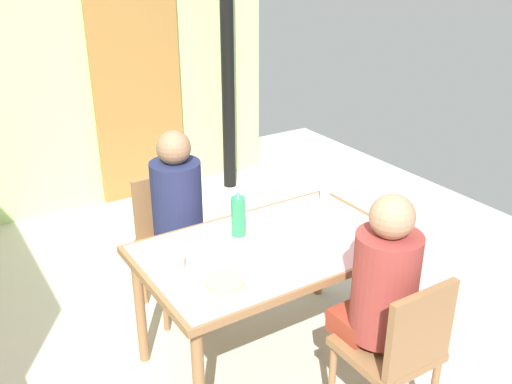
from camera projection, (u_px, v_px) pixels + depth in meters
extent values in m
plane|color=beige|center=(189.00, 368.00, 3.20)|extent=(6.46, 6.46, 0.00)
cube|color=#B2D783|center=(44.00, 61.00, 4.59)|extent=(4.04, 0.10, 2.62)
cube|color=olive|center=(138.00, 89.00, 5.01)|extent=(0.80, 0.05, 2.00)
cylinder|color=black|center=(227.00, 49.00, 5.05)|extent=(0.12, 0.12, 2.62)
cube|color=brown|center=(271.00, 248.00, 3.02)|extent=(1.39, 0.85, 0.04)
cube|color=pink|center=(271.00, 245.00, 3.01)|extent=(1.34, 0.81, 0.00)
cylinder|color=brown|center=(398.00, 301.00, 3.20)|extent=(0.06, 0.06, 0.69)
cylinder|color=brown|center=(140.00, 309.00, 3.14)|extent=(0.06, 0.06, 0.69)
cylinder|color=brown|center=(320.00, 248.00, 3.75)|extent=(0.06, 0.06, 0.69)
cube|color=brown|center=(386.00, 349.00, 2.67)|extent=(0.40, 0.40, 0.04)
cube|color=brown|center=(420.00, 333.00, 2.45)|extent=(0.38, 0.04, 0.42)
cylinder|color=brown|center=(332.00, 381.00, 2.82)|extent=(0.04, 0.04, 0.41)
cylinder|color=brown|center=(382.00, 357.00, 2.99)|extent=(0.04, 0.04, 0.41)
cube|color=brown|center=(177.00, 247.00, 3.55)|extent=(0.40, 0.40, 0.04)
cube|color=brown|center=(163.00, 206.00, 3.61)|extent=(0.38, 0.04, 0.42)
cylinder|color=brown|center=(215.00, 285.00, 3.61)|extent=(0.04, 0.04, 0.41)
cylinder|color=brown|center=(165.00, 301.00, 3.44)|extent=(0.04, 0.04, 0.41)
cylinder|color=brown|center=(191.00, 261.00, 3.87)|extent=(0.04, 0.04, 0.41)
cylinder|color=brown|center=(144.00, 276.00, 3.70)|extent=(0.04, 0.04, 0.41)
cube|color=maroon|center=(364.00, 320.00, 2.77)|extent=(0.30, 0.22, 0.12)
cylinder|color=maroon|center=(385.00, 286.00, 2.58)|extent=(0.30, 0.30, 0.52)
sphere|color=#A87A5B|center=(392.00, 217.00, 2.44)|extent=(0.20, 0.20, 0.20)
cube|color=#1B1F4A|center=(187.00, 249.00, 3.41)|extent=(0.30, 0.22, 0.12)
cylinder|color=#1E2347|center=(177.00, 203.00, 3.39)|extent=(0.30, 0.30, 0.52)
sphere|color=#846047|center=(174.00, 148.00, 3.24)|extent=(0.20, 0.20, 0.20)
cylinder|color=#299D58|center=(238.00, 217.00, 3.07)|extent=(0.08, 0.08, 0.22)
cone|color=#2C925D|center=(238.00, 195.00, 3.02)|extent=(0.05, 0.05, 0.03)
cylinder|color=silver|center=(167.00, 263.00, 2.80)|extent=(0.17, 0.17, 0.05)
cylinder|color=white|center=(280.00, 265.00, 2.82)|extent=(0.21, 0.21, 0.01)
cylinder|color=white|center=(277.00, 228.00, 3.18)|extent=(0.19, 0.19, 0.01)
cylinder|color=white|center=(309.00, 210.00, 3.39)|extent=(0.21, 0.21, 0.01)
cylinder|color=white|center=(320.00, 252.00, 2.94)|extent=(0.22, 0.22, 0.01)
cylinder|color=silver|center=(325.00, 192.00, 3.52)|extent=(0.06, 0.06, 0.10)
cylinder|color=#DBB77A|center=(225.00, 281.00, 2.67)|extent=(0.19, 0.19, 0.02)
cube|color=silver|center=(392.00, 240.00, 3.06)|extent=(0.11, 0.12, 0.00)
cube|color=silver|center=(325.00, 231.00, 3.15)|extent=(0.13, 0.11, 0.00)
cube|color=silver|center=(164.00, 248.00, 2.98)|extent=(0.04, 0.15, 0.00)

